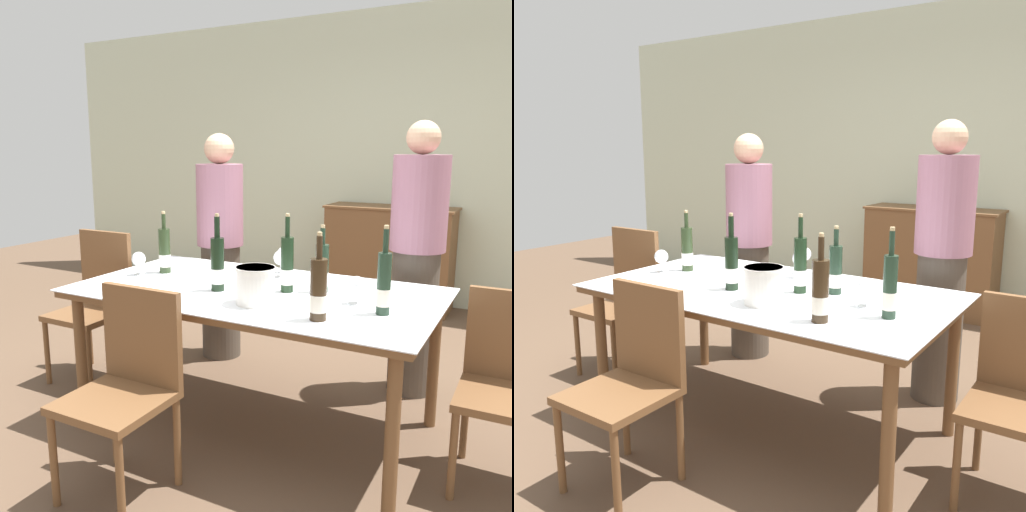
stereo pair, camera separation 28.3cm
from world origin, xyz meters
TOP-DOWN VIEW (x-y plane):
  - ground_plane at (0.00, 0.00)m, footprint 12.00×12.00m
  - back_wall at (0.00, 2.91)m, footprint 8.00×0.10m
  - sideboard_cabinet at (0.03, 2.62)m, footprint 1.20×0.46m
  - dining_table at (0.00, 0.00)m, footprint 1.90×1.06m
  - ice_bucket at (0.13, -0.24)m, footprint 0.20×0.20m
  - wine_bottle_0 at (0.71, -0.11)m, footprint 0.06×0.06m
  - wine_bottle_1 at (0.33, 0.12)m, footprint 0.07×0.07m
  - wine_bottle_2 at (0.49, -0.33)m, footprint 0.08×0.08m
  - wine_bottle_3 at (-0.67, 0.09)m, footprint 0.07×0.07m
  - wine_bottle_4 at (-0.17, -0.12)m, footprint 0.07×0.07m
  - wine_bottle_5 at (0.16, 0.03)m, footprint 0.07×0.07m
  - wine_glass_0 at (-0.01, 0.31)m, footprint 0.09×0.09m
  - wine_glass_1 at (-0.04, 0.43)m, footprint 0.08×0.08m
  - wine_glass_2 at (0.55, -0.01)m, footprint 0.08×0.08m
  - wine_glass_3 at (-0.76, -0.04)m, footprint 0.08×0.08m
  - chair_left_end at (-1.25, 0.09)m, footprint 0.42×0.42m
  - chair_near_front at (-0.23, -0.76)m, footprint 0.42×0.42m
  - chair_right_end at (1.25, 0.08)m, footprint 0.42×0.42m
  - person_host at (-0.72, 0.79)m, footprint 0.33×0.33m
  - person_guest_left at (0.65, 0.84)m, footprint 0.33×0.33m

SIDE VIEW (x-z plane):
  - ground_plane at x=0.00m, z-range 0.00..0.00m
  - sideboard_cabinet at x=0.03m, z-range 0.00..0.97m
  - chair_right_end at x=1.25m, z-range 0.07..0.94m
  - chair_near_front at x=-0.23m, z-range 0.07..0.97m
  - chair_left_end at x=-1.25m, z-range 0.06..1.03m
  - dining_table at x=0.00m, z-range 0.32..1.09m
  - person_host at x=-0.72m, z-range 0.00..1.61m
  - person_guest_left at x=0.65m, z-range 0.00..1.67m
  - wine_glass_2 at x=0.55m, z-range 0.79..0.93m
  - wine_glass_3 at x=-0.76m, z-range 0.79..0.93m
  - ice_bucket at x=0.13m, z-range 0.78..0.96m
  - wine_glass_0 at x=-0.01m, z-range 0.80..0.96m
  - wine_glass_1 at x=-0.04m, z-range 0.80..0.96m
  - wine_bottle_1 at x=0.33m, z-range 0.71..1.07m
  - wine_bottle_3 at x=-0.67m, z-range 0.71..1.08m
  - wine_bottle_2 at x=0.49m, z-range 0.71..1.09m
  - wine_bottle_0 at x=0.71m, z-range 0.70..1.11m
  - wine_bottle_4 at x=-0.17m, z-range 0.70..1.11m
  - wine_bottle_5 at x=0.16m, z-range 0.70..1.11m
  - back_wall at x=0.00m, z-range 0.00..2.80m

